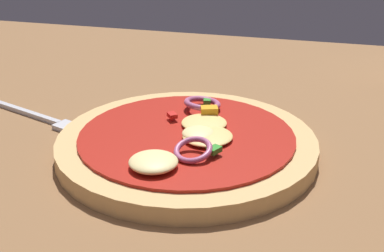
# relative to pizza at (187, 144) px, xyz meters

# --- Properties ---
(dining_table) EXTENTS (1.47, 0.81, 0.03)m
(dining_table) POSITION_rel_pizza_xyz_m (-0.04, 0.03, -0.02)
(dining_table) COLOR brown
(dining_table) RESTS_ON ground
(pizza) EXTENTS (0.24, 0.24, 0.03)m
(pizza) POSITION_rel_pizza_xyz_m (0.00, 0.00, 0.00)
(pizza) COLOR tan
(pizza) RESTS_ON dining_table
(fork) EXTENTS (0.18, 0.08, 0.00)m
(fork) POSITION_rel_pizza_xyz_m (-0.17, 0.04, -0.01)
(fork) COLOR silver
(fork) RESTS_ON dining_table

